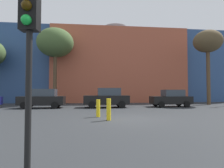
{
  "coord_description": "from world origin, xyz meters",
  "views": [
    {
      "loc": [
        -2.13,
        -10.83,
        1.59
      ],
      "look_at": [
        0.05,
        9.05,
        2.35
      ],
      "focal_mm": 30.59,
      "sensor_mm": 36.0,
      "label": 1
    }
  ],
  "objects_px": {
    "parked_car_2": "(107,98)",
    "bollard_yellow_0": "(109,109)",
    "bare_tree_0": "(208,43)",
    "bollard_yellow_1": "(98,108)",
    "parked_car_1": "(43,98)",
    "parked_car_3": "(171,98)",
    "traffic_light_near_left": "(29,34)",
    "bare_tree_1": "(55,43)"
  },
  "relations": [
    {
      "from": "traffic_light_near_left",
      "to": "bollard_yellow_0",
      "type": "bearing_deg",
      "value": 169.42
    },
    {
      "from": "parked_car_2",
      "to": "bollard_yellow_1",
      "type": "bearing_deg",
      "value": 80.81
    },
    {
      "from": "parked_car_1",
      "to": "bollard_yellow_0",
      "type": "relative_size",
      "value": 3.51
    },
    {
      "from": "parked_car_2",
      "to": "traffic_light_near_left",
      "type": "height_order",
      "value": "traffic_light_near_left"
    },
    {
      "from": "bollard_yellow_1",
      "to": "traffic_light_near_left",
      "type": "bearing_deg",
      "value": -101.66
    },
    {
      "from": "bollard_yellow_1",
      "to": "parked_car_1",
      "type": "bearing_deg",
      "value": 125.98
    },
    {
      "from": "parked_car_1",
      "to": "bare_tree_1",
      "type": "height_order",
      "value": "bare_tree_1"
    },
    {
      "from": "bare_tree_0",
      "to": "bollard_yellow_1",
      "type": "relative_size",
      "value": 8.28
    },
    {
      "from": "parked_car_2",
      "to": "bare_tree_1",
      "type": "height_order",
      "value": "bare_tree_1"
    },
    {
      "from": "parked_car_1",
      "to": "bare_tree_0",
      "type": "relative_size",
      "value": 0.47
    },
    {
      "from": "parked_car_2",
      "to": "traffic_light_near_left",
      "type": "xyz_separation_m",
      "value": [
        -2.78,
        -14.95,
        1.77
      ]
    },
    {
      "from": "parked_car_1",
      "to": "traffic_light_near_left",
      "type": "bearing_deg",
      "value": 102.67
    },
    {
      "from": "parked_car_3",
      "to": "bare_tree_0",
      "type": "relative_size",
      "value": 0.45
    },
    {
      "from": "parked_car_3",
      "to": "parked_car_1",
      "type": "bearing_deg",
      "value": -0.0
    },
    {
      "from": "parked_car_3",
      "to": "bollard_yellow_0",
      "type": "xyz_separation_m",
      "value": [
        -7.21,
        -8.34,
        -0.27
      ]
    },
    {
      "from": "bare_tree_1",
      "to": "bollard_yellow_1",
      "type": "distance_m",
      "value": 14.96
    },
    {
      "from": "parked_car_1",
      "to": "bare_tree_0",
      "type": "xyz_separation_m",
      "value": [
        18.51,
        2.52,
        6.53
      ]
    },
    {
      "from": "traffic_light_near_left",
      "to": "bollard_yellow_1",
      "type": "distance_m",
      "value": 8.49
    },
    {
      "from": "parked_car_1",
      "to": "traffic_light_near_left",
      "type": "height_order",
      "value": "traffic_light_near_left"
    },
    {
      "from": "traffic_light_near_left",
      "to": "bollard_yellow_0",
      "type": "xyz_separation_m",
      "value": [
        2.18,
        6.6,
        -2.12
      ]
    },
    {
      "from": "parked_car_3",
      "to": "traffic_light_near_left",
      "type": "distance_m",
      "value": 17.75
    },
    {
      "from": "parked_car_1",
      "to": "parked_car_3",
      "type": "xyz_separation_m",
      "value": [
        12.75,
        -0.0,
        -0.03
      ]
    },
    {
      "from": "parked_car_1",
      "to": "bollard_yellow_0",
      "type": "distance_m",
      "value": 10.02
    },
    {
      "from": "parked_car_3",
      "to": "traffic_light_near_left",
      "type": "bearing_deg",
      "value": 57.87
    },
    {
      "from": "bollard_yellow_1",
      "to": "parked_car_2",
      "type": "bearing_deg",
      "value": 80.81
    },
    {
      "from": "parked_car_3",
      "to": "bare_tree_0",
      "type": "xyz_separation_m",
      "value": [
        5.77,
        2.52,
        6.57
      ]
    },
    {
      "from": "parked_car_1",
      "to": "bare_tree_1",
      "type": "relative_size",
      "value": 0.44
    },
    {
      "from": "parked_car_2",
      "to": "bollard_yellow_0",
      "type": "height_order",
      "value": "parked_car_2"
    },
    {
      "from": "traffic_light_near_left",
      "to": "bare_tree_0",
      "type": "relative_size",
      "value": 0.41
    },
    {
      "from": "parked_car_3",
      "to": "bollard_yellow_1",
      "type": "distance_m",
      "value": 10.37
    },
    {
      "from": "parked_car_3",
      "to": "bollard_yellow_0",
      "type": "distance_m",
      "value": 11.03
    },
    {
      "from": "bare_tree_0",
      "to": "bollard_yellow_1",
      "type": "bearing_deg",
      "value": -145.05
    },
    {
      "from": "parked_car_2",
      "to": "bollard_yellow_1",
      "type": "relative_size",
      "value": 4.07
    },
    {
      "from": "parked_car_3",
      "to": "bare_tree_1",
      "type": "relative_size",
      "value": 0.43
    },
    {
      "from": "parked_car_2",
      "to": "bollard_yellow_0",
      "type": "bearing_deg",
      "value": 85.92
    },
    {
      "from": "parked_car_2",
      "to": "parked_car_3",
      "type": "xyz_separation_m",
      "value": [
        6.61,
        0.0,
        -0.08
      ]
    },
    {
      "from": "bare_tree_1",
      "to": "bollard_yellow_0",
      "type": "xyz_separation_m",
      "value": [
        5.41,
        -13.7,
        -6.97
      ]
    },
    {
      "from": "parked_car_3",
      "to": "bollard_yellow_1",
      "type": "xyz_separation_m",
      "value": [
        -7.73,
        -6.91,
        -0.33
      ]
    },
    {
      "from": "parked_car_1",
      "to": "parked_car_3",
      "type": "relative_size",
      "value": 1.04
    },
    {
      "from": "parked_car_3",
      "to": "bare_tree_1",
      "type": "bearing_deg",
      "value": -23.0
    },
    {
      "from": "parked_car_3",
      "to": "bare_tree_1",
      "type": "height_order",
      "value": "bare_tree_1"
    },
    {
      "from": "bare_tree_0",
      "to": "bollard_yellow_0",
      "type": "relative_size",
      "value": 7.5
    }
  ]
}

